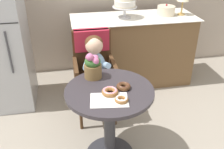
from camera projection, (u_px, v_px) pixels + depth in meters
The scene contains 11 objects.
cafe_table at pixel (110, 111), 2.14m from camera, with size 0.72×0.72×0.72m.
wicker_chair at pixel (93, 61), 2.66m from camera, with size 0.42×0.45×0.95m.
seated_child at pixel (95, 65), 2.51m from camera, with size 0.27×0.32×0.73m.
paper_napkin at pixel (109, 100), 1.90m from camera, with size 0.28×0.20×0.00m, color white.
donut_front at pixel (110, 92), 1.97m from camera, with size 0.13×0.13×0.04m.
donut_mid at pixel (123, 86), 2.04m from camera, with size 0.11×0.11×0.04m.
donut_side at pixel (121, 99), 1.89m from camera, with size 0.10×0.10×0.03m.
flower_vase at pixel (93, 65), 2.15m from camera, with size 0.15×0.15×0.24m.
display_counter at pixel (133, 50), 3.37m from camera, with size 1.56×0.62×0.90m.
tiered_cake_stand at pixel (125, 3), 3.04m from camera, with size 0.30×0.30×0.28m.
round_layer_cake at pixel (166, 11), 3.21m from camera, with size 0.22×0.22×0.14m.
Camera 1 is at (-0.30, -1.69, 1.82)m, focal length 40.96 mm.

